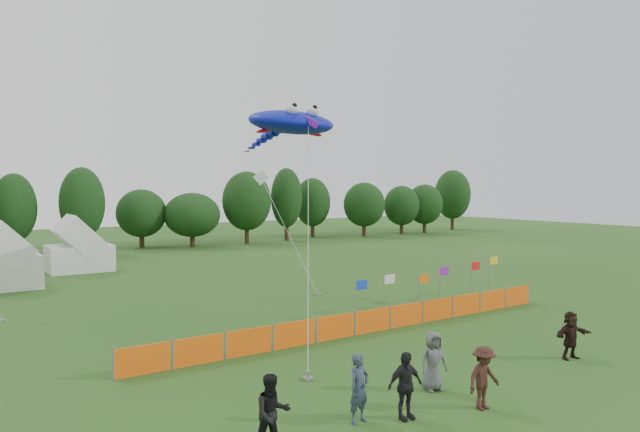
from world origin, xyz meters
TOP-DOWN VIEW (x-y plane):
  - ground at (0.00, 0.00)m, footprint 160.00×160.00m
  - treeline at (1.61, 44.93)m, footprint 104.57×8.78m
  - tent_left at (-8.77, 27.98)m, footprint 3.83×3.83m
  - tent_right at (-3.48, 33.05)m, footprint 4.52×3.61m
  - barrier_fence at (3.24, 6.71)m, footprint 21.90×0.06m
  - flag_row at (9.29, 9.01)m, footprint 10.73×0.55m
  - spectator_a at (-3.12, -0.47)m, footprint 0.75×0.57m
  - spectator_b at (-5.90, -0.66)m, footprint 1.04×0.88m
  - spectator_c at (0.38, -1.74)m, footprint 1.18×0.69m
  - spectator_d at (-1.94, -0.99)m, footprint 1.13×0.56m
  - spectator_e at (0.31, 0.18)m, footprint 1.01×0.77m
  - spectator_f at (6.83, -0.38)m, footprint 1.70×0.82m
  - stingray_kite at (4.54, 15.87)m, footprint 9.90×19.57m
  - small_kite_white at (7.40, 22.54)m, footprint 2.73×10.93m

SIDE VIEW (x-z plane):
  - ground at x=0.00m, z-range 0.00..0.00m
  - barrier_fence at x=3.24m, z-range 0.00..1.00m
  - spectator_f at x=6.83m, z-range 0.00..1.76m
  - spectator_c at x=0.38m, z-range 0.00..1.82m
  - spectator_e at x=0.31m, z-range 0.00..1.83m
  - spectator_d at x=-1.94m, z-range 0.00..1.86m
  - spectator_a at x=-3.12m, z-range 0.00..1.87m
  - spectator_b at x=-5.90m, z-range 0.00..1.89m
  - flag_row at x=9.29m, z-range 0.23..2.51m
  - tent_right at x=-3.48m, z-range 0.02..3.20m
  - tent_left at x=-8.77m, z-range 0.02..3.40m
  - treeline at x=1.61m, z-range 0.00..8.36m
  - small_kite_white at x=7.40m, z-range 1.18..8.81m
  - stingray_kite at x=4.54m, z-range 4.48..15.41m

